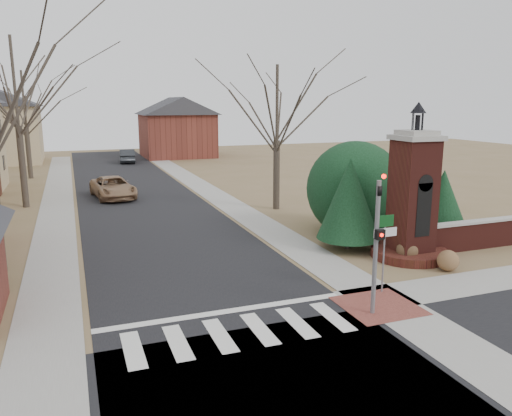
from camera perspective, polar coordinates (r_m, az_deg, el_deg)
name	(u,v)px	position (r m, az deg, el deg)	size (l,w,h in m)	color
ground	(249,345)	(14.05, -0.77, -15.38)	(120.00, 120.00, 0.00)	brown
main_street	(140,199)	(34.62, -13.16, 0.97)	(8.00, 70.00, 0.01)	black
cross_street	(296,407)	(11.66, 4.59, -21.69)	(120.00, 8.00, 0.01)	black
crosswalk_zone	(240,332)	(14.73, -1.85, -13.99)	(8.00, 2.20, 0.02)	silver
stop_bar	(225,312)	(16.02, -3.61, -11.77)	(8.00, 0.35, 0.02)	silver
sidewalk_right_main	(214,194)	(35.62, -4.84, 1.56)	(2.00, 60.00, 0.02)	gray
sidewalk_left	(57,205)	(34.38, -21.77, 0.35)	(2.00, 60.00, 0.02)	gray
curb_apron	(379,306)	(16.89, 13.83, -10.81)	(2.40, 2.40, 0.02)	brown
traffic_signal_pole	(377,234)	(15.46, 13.66, -2.86)	(0.28, 0.41, 4.50)	slate
sign_post	(385,238)	(17.46, 14.49, -3.36)	(0.90, 0.07, 2.75)	slate
brick_gate_monument	(412,207)	(21.75, 17.40, 0.07)	(3.20, 3.20, 6.47)	#4D1C16
brick_garden_wall	(492,232)	(25.05, 25.36, -2.55)	(7.50, 0.50, 1.30)	#4D1C16
house_distant_right	(177,126)	(61.04, -9.06, 9.27)	(8.80, 8.80, 7.30)	brown
evergreen_near	(349,198)	(22.33, 10.62, 1.08)	(2.80, 2.80, 4.10)	#473D33
evergreen_mid	(396,183)	(25.08, 15.72, 2.72)	(3.40, 3.40, 4.70)	#473D33
evergreen_far	(443,199)	(25.66, 20.56, 1.01)	(2.40, 2.40, 3.30)	#473D33
evergreen_mass	(355,185)	(25.34, 11.22, 2.58)	(4.80, 4.80, 4.80)	black
bare_tree_1	(13,75)	(33.90, -25.98, 13.52)	(8.40, 8.40, 11.64)	#473D33
bare_tree_2	(23,95)	(46.87, -25.07, 11.63)	(7.35, 7.35, 10.19)	#473D33
bare_tree_3	(277,98)	(30.11, 2.43, 12.46)	(7.00, 7.00, 9.70)	#473D33
pickup_truck	(113,187)	(35.52, -16.03, 2.28)	(2.41, 5.22, 1.45)	#9A7554
distant_car	(127,156)	(56.02, -14.51, 5.80)	(1.55, 4.43, 1.46)	#2D3134
dry_shrub_left	(407,250)	(21.61, 16.91, -4.66)	(0.90, 0.90, 0.90)	brown
dry_shrub_right	(448,261)	(20.89, 21.09, -5.64)	(0.83, 0.83, 0.83)	brown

